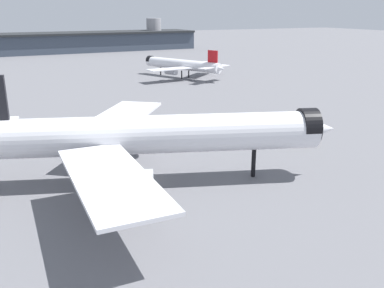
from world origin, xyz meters
TOP-DOWN VIEW (x-y plane):
  - ground at (0.00, 0.00)m, footprint 900.00×900.00m
  - airliner_near_gate at (0.23, -0.26)m, footprint 57.51×51.22m
  - airliner_far_taxiway at (48.23, 90.96)m, footprint 34.28×38.27m
  - terminal_building at (-1.73, 216.83)m, footprint 226.76×35.67m
  - baggage_tug_wing at (34.19, 4.11)m, footprint 2.57×3.50m
  - baggage_cart_trailing at (34.39, 8.71)m, footprint 2.84×2.66m
  - traffic_cone_wingtip at (-1.04, 31.54)m, footprint 0.51×0.51m

SIDE VIEW (x-z plane):
  - ground at x=0.00m, z-range 0.00..0.00m
  - traffic_cone_wingtip at x=-1.04m, z-range 0.00..0.64m
  - baggage_tug_wing at x=34.19m, z-range 0.05..1.90m
  - baggage_cart_trailing at x=34.39m, z-range 0.07..1.89m
  - airliner_far_taxiway at x=48.23m, z-range -0.67..10.55m
  - terminal_building at x=-1.73m, z-range -3.81..15.99m
  - airliner_near_gate at x=0.23m, z-range -0.98..15.53m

